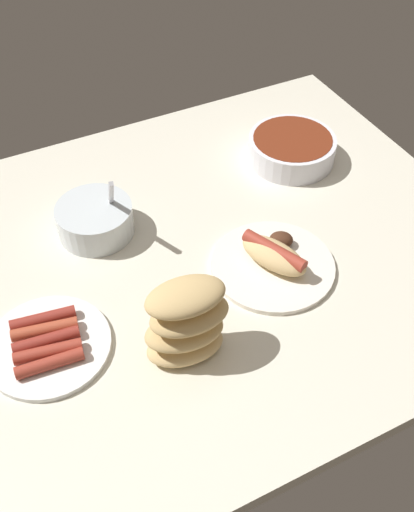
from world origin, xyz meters
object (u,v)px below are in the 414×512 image
plate_hotdog_assembled (274,260)px  bowl_coleslaw (95,218)px  bread_stack (186,322)px  bowl_chili (292,148)px  plate_sausages (48,344)px

plate_hotdog_assembled → bowl_coleslaw: (-25.65, 23.23, 1.52)cm
bread_stack → bowl_chili: (41.89, 35.61, -4.17)cm
plate_hotdog_assembled → plate_sausages: (-41.81, 0.79, -0.80)cm
bowl_coleslaw → bread_stack: bearing=-83.4°
bowl_coleslaw → bowl_chili: (45.68, 2.77, -0.33)cm
plate_hotdog_assembled → plate_sausages: bearing=178.9°
bread_stack → plate_hotdog_assembled: bread_stack is taller
plate_hotdog_assembled → bread_stack: bearing=-156.3°
plate_hotdog_assembled → plate_sausages: size_ratio=1.11×
plate_sausages → bread_stack: bearing=-27.5°
plate_hotdog_assembled → bowl_chili: same height
bowl_coleslaw → bowl_chili: 45.76cm
plate_hotdog_assembled → plate_sausages: 41.82cm
bread_stack → plate_sausages: (-19.95, 10.40, -6.16)cm
plate_hotdog_assembled → bowl_chili: bearing=52.4°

